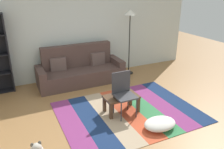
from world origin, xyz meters
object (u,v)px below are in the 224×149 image
object	(u,v)px
pouf	(160,124)
folding_chair	(123,90)
standing_lamp	(130,21)
tv_remote	(125,96)
coffee_table	(121,99)
couch	(80,71)

from	to	relation	value
pouf	folding_chair	distance (m)	0.95
standing_lamp	tv_remote	distance (m)	2.54
coffee_table	folding_chair	xyz separation A→B (m)	(-0.00, -0.07, 0.24)
couch	pouf	size ratio (longest dim) A/B	3.61
couch	tv_remote	bearing A→B (deg)	-80.06
folding_chair	pouf	bearing A→B (deg)	-24.12
couch	pouf	distance (m)	2.78
couch	tv_remote	world-z (taller)	couch
couch	coffee_table	bearing A→B (deg)	-81.63
pouf	tv_remote	size ratio (longest dim) A/B	4.17
folding_chair	coffee_table	bearing A→B (deg)	126.64
coffee_table	folding_chair	world-z (taller)	folding_chair
couch	tv_remote	distance (m)	1.93
pouf	standing_lamp	bearing A→B (deg)	72.46
pouf	standing_lamp	xyz separation A→B (m)	(0.86, 2.73, 1.45)
pouf	standing_lamp	distance (m)	3.21
standing_lamp	tv_remote	world-z (taller)	standing_lamp
couch	pouf	bearing A→B (deg)	-76.54
standing_lamp	folding_chair	world-z (taller)	standing_lamp
coffee_table	standing_lamp	xyz separation A→B (m)	(1.24, 1.90, 1.25)
pouf	folding_chair	xyz separation A→B (m)	(-0.38, 0.76, 0.43)
couch	tv_remote	xyz separation A→B (m)	(0.33, -1.90, 0.05)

